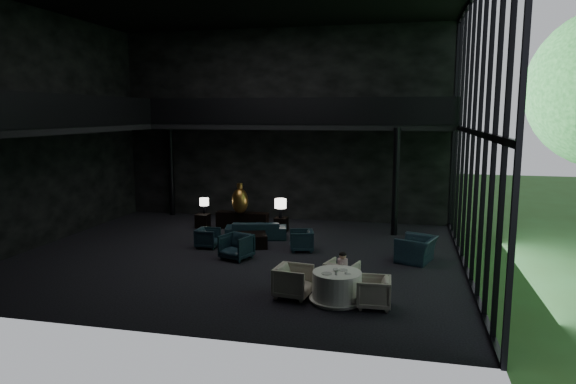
% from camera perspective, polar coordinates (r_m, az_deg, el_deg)
% --- Properties ---
extents(floor, '(14.00, 12.00, 0.02)m').
position_cam_1_polar(floor, '(16.67, -5.51, -7.02)').
color(floor, black).
rests_on(floor, ground).
extents(wall_back, '(14.00, 0.04, 8.00)m').
position_cam_1_polar(wall_back, '(21.82, -0.66, 7.40)').
color(wall_back, black).
rests_on(wall_back, ground).
extents(wall_front, '(14.00, 0.04, 8.00)m').
position_cam_1_polar(wall_front, '(10.54, -16.20, 5.55)').
color(wall_front, black).
rests_on(wall_front, ground).
extents(wall_left, '(0.04, 12.00, 8.00)m').
position_cam_1_polar(wall_left, '(19.44, -25.81, 6.36)').
color(wall_left, black).
rests_on(wall_left, ground).
extents(curtain_wall, '(0.20, 12.00, 8.00)m').
position_cam_1_polar(curtain_wall, '(15.32, 19.91, 6.28)').
color(curtain_wall, black).
rests_on(curtain_wall, ground).
extents(mezzanine_left, '(2.00, 12.00, 0.25)m').
position_cam_1_polar(mezzanine_left, '(18.84, -23.41, 6.46)').
color(mezzanine_left, black).
rests_on(mezzanine_left, wall_left).
extents(mezzanine_back, '(12.00, 2.00, 0.25)m').
position_cam_1_polar(mezzanine_back, '(20.62, 1.40, 7.32)').
color(mezzanine_back, black).
rests_on(mezzanine_back, wall_back).
extents(railing_left, '(0.06, 12.00, 1.00)m').
position_cam_1_polar(railing_left, '(18.26, -20.97, 8.44)').
color(railing_left, black).
rests_on(railing_left, mezzanine_left).
extents(railing_back, '(12.00, 0.06, 1.00)m').
position_cam_1_polar(railing_back, '(19.64, 0.82, 9.00)').
color(railing_back, black).
rests_on(railing_back, mezzanine_back).
extents(column_nw, '(0.24, 0.24, 4.00)m').
position_cam_1_polar(column_nw, '(23.36, -12.85, 2.36)').
color(column_nw, black).
rests_on(column_nw, floor).
extents(column_ne, '(0.24, 0.24, 4.00)m').
position_cam_1_polar(column_ne, '(19.37, 11.87, 1.10)').
color(column_ne, black).
rests_on(column_ne, floor).
extents(console, '(2.06, 0.47, 0.65)m').
position_cam_1_polar(console, '(20.35, -5.10, -3.16)').
color(console, black).
rests_on(console, floor).
extents(bronze_urn, '(0.64, 0.64, 1.19)m').
position_cam_1_polar(bronze_urn, '(19.95, -5.36, -0.96)').
color(bronze_urn, '#A45E2C').
rests_on(bronze_urn, console).
extents(side_table_left, '(0.49, 0.49, 0.54)m').
position_cam_1_polar(side_table_left, '(20.75, -9.45, -3.18)').
color(side_table_left, black).
rests_on(side_table_left, floor).
extents(table_lamp_left, '(0.37, 0.37, 0.62)m').
position_cam_1_polar(table_lamp_left, '(20.79, -9.30, -1.16)').
color(table_lamp_left, black).
rests_on(table_lamp_left, side_table_left).
extents(side_table_right, '(0.49, 0.49, 0.53)m').
position_cam_1_polar(side_table_right, '(19.85, -0.76, -3.60)').
color(side_table_right, black).
rests_on(side_table_right, floor).
extents(table_lamp_right, '(0.45, 0.45, 0.75)m').
position_cam_1_polar(table_lamp_right, '(19.59, -0.85, -1.38)').
color(table_lamp_right, black).
rests_on(table_lamp_right, side_table_right).
extents(sofa, '(2.42, 1.20, 0.91)m').
position_cam_1_polar(sofa, '(18.68, -3.56, -3.82)').
color(sofa, black).
rests_on(sofa, floor).
extents(lounge_armchair_west, '(0.64, 0.68, 0.69)m').
position_cam_1_polar(lounge_armchair_west, '(17.66, -8.91, -5.03)').
color(lounge_armchair_west, black).
rests_on(lounge_armchair_west, floor).
extents(lounge_armchair_east, '(0.86, 0.90, 0.77)m').
position_cam_1_polar(lounge_armchair_east, '(17.03, 1.50, -5.30)').
color(lounge_armchair_east, black).
rests_on(lounge_armchair_east, floor).
extents(lounge_armchair_south, '(1.18, 1.14, 0.96)m').
position_cam_1_polar(lounge_armchair_south, '(16.16, -5.76, -5.77)').
color(lounge_armchair_south, black).
rests_on(lounge_armchair_south, floor).
extents(window_armchair, '(1.25, 1.54, 1.16)m').
position_cam_1_polar(window_armchair, '(16.24, 14.10, -5.55)').
color(window_armchair, '#18282F').
rests_on(window_armchair, floor).
extents(coffee_table, '(1.28, 1.28, 0.44)m').
position_cam_1_polar(coffee_table, '(17.63, -4.05, -5.37)').
color(coffee_table, black).
rests_on(coffee_table, floor).
extents(dining_table, '(1.35, 1.35, 0.75)m').
position_cam_1_polar(dining_table, '(12.66, 5.45, -10.65)').
color(dining_table, white).
rests_on(dining_table, floor).
extents(dining_chair_north, '(0.94, 0.91, 0.79)m').
position_cam_1_polar(dining_chair_north, '(13.64, 6.00, -8.92)').
color(dining_chair_north, '#B4B0A8').
rests_on(dining_chair_north, floor).
extents(dining_chair_east, '(0.77, 0.82, 0.82)m').
position_cam_1_polar(dining_chair_east, '(12.42, 9.49, -10.72)').
color(dining_chair_east, beige).
rests_on(dining_chair_east, floor).
extents(dining_chair_west, '(0.99, 1.04, 0.97)m').
position_cam_1_polar(dining_chair_west, '(12.88, 0.60, -9.53)').
color(dining_chair_west, '#ADA89A').
rests_on(dining_chair_west, floor).
extents(child, '(0.26, 0.26, 0.57)m').
position_cam_1_polar(child, '(13.35, 6.09, -7.80)').
color(child, '#E3ACC5').
rests_on(child, dining_chair_north).
extents(plate_a, '(0.30, 0.30, 0.02)m').
position_cam_1_polar(plate_a, '(12.36, 4.33, -9.02)').
color(plate_a, white).
rests_on(plate_a, dining_table).
extents(plate_b, '(0.27, 0.27, 0.02)m').
position_cam_1_polar(plate_b, '(12.65, 6.13, -8.62)').
color(plate_b, white).
rests_on(plate_b, dining_table).
extents(saucer, '(0.17, 0.17, 0.01)m').
position_cam_1_polar(saucer, '(12.37, 6.70, -9.05)').
color(saucer, white).
rests_on(saucer, dining_table).
extents(coffee_cup, '(0.08, 0.08, 0.05)m').
position_cam_1_polar(coffee_cup, '(12.38, 6.46, -8.86)').
color(coffee_cup, white).
rests_on(coffee_cup, saucer).
extents(cereal_bowl, '(0.15, 0.15, 0.08)m').
position_cam_1_polar(cereal_bowl, '(12.56, 5.33, -8.59)').
color(cereal_bowl, white).
rests_on(cereal_bowl, dining_table).
extents(cream_pot, '(0.06, 0.06, 0.07)m').
position_cam_1_polar(cream_pot, '(12.29, 5.35, -9.01)').
color(cream_pot, '#99999E').
rests_on(cream_pot, dining_table).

